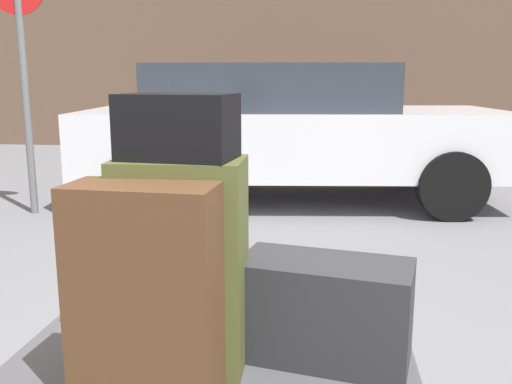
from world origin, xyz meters
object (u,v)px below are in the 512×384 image
object	(u,v)px
luggage_cart	(210,383)
suitcase_brown_front_right	(145,296)
parked_car	(287,129)
duffel_bag_charcoal_stacked_top	(324,310)
bollard_kerb_near	(511,153)
duffel_bag_black_topmost_pile	(178,127)
suitcase_olive_center	(182,265)
no_parking_sign	(23,60)

from	to	relation	value
luggage_cart	suitcase_brown_front_right	bearing A→B (deg)	-121.37
luggage_cart	parked_car	bearing A→B (deg)	90.84
suitcase_brown_front_right	duffel_bag_charcoal_stacked_top	size ratio (longest dim) A/B	1.14
luggage_cart	bollard_kerb_near	xyz separation A→B (m)	(2.73, 5.92, 0.05)
luggage_cart	duffel_bag_charcoal_stacked_top	distance (m)	0.46
duffel_bag_charcoal_stacked_top	duffel_bag_black_topmost_pile	world-z (taller)	duffel_bag_black_topmost_pile
suitcase_brown_front_right	duffel_bag_black_topmost_pile	xyz separation A→B (m)	(0.05, 0.21, 0.47)
suitcase_olive_center	no_parking_sign	distance (m)	4.11
duffel_bag_black_topmost_pile	parked_car	xyz separation A→B (m)	(0.02, 4.22, -0.38)
suitcase_brown_front_right	duffel_bag_charcoal_stacked_top	xyz separation A→B (m)	(0.52, 0.33, -0.16)
duffel_bag_charcoal_stacked_top	no_parking_sign	bearing A→B (deg)	143.09
luggage_cart	parked_car	xyz separation A→B (m)	(-0.06, 4.21, 0.49)
suitcase_olive_center	duffel_bag_black_topmost_pile	bearing A→B (deg)	178.29
parked_car	bollard_kerb_near	distance (m)	3.30
duffel_bag_black_topmost_pile	parked_car	distance (m)	4.24
luggage_cart	suitcase_brown_front_right	xyz separation A→B (m)	(-0.14, -0.23, 0.40)
suitcase_brown_front_right	parked_car	xyz separation A→B (m)	(0.08, 4.44, 0.09)
duffel_bag_charcoal_stacked_top	parked_car	bearing A→B (deg)	107.55
luggage_cart	suitcase_brown_front_right	size ratio (longest dim) A/B	2.11
no_parking_sign	luggage_cart	bearing A→B (deg)	-53.30
parked_car	suitcase_olive_center	bearing A→B (deg)	-90.30
duffel_bag_charcoal_stacked_top	parked_car	xyz separation A→B (m)	(-0.44, 4.11, 0.25)
suitcase_olive_center	bollard_kerb_near	distance (m)	6.57
no_parking_sign	suitcase_brown_front_right	bearing A→B (deg)	-56.66
luggage_cart	bollard_kerb_near	size ratio (longest dim) A/B	2.14
suitcase_brown_front_right	duffel_bag_black_topmost_pile	size ratio (longest dim) A/B	1.90
duffel_bag_black_topmost_pile	parked_car	bearing A→B (deg)	95.44
suitcase_olive_center	no_parking_sign	xyz separation A→B (m)	(-2.35, 3.28, 0.76)
suitcase_brown_front_right	duffel_bag_black_topmost_pile	bearing A→B (deg)	79.02
suitcase_brown_front_right	luggage_cart	bearing A→B (deg)	61.81
duffel_bag_black_topmost_pile	bollard_kerb_near	size ratio (longest dim) A/B	0.53
duffel_bag_charcoal_stacked_top	luggage_cart	bearing A→B (deg)	-153.20
duffel_bag_charcoal_stacked_top	duffel_bag_black_topmost_pile	size ratio (longest dim) A/B	1.67
duffel_bag_charcoal_stacked_top	no_parking_sign	world-z (taller)	no_parking_sign
suitcase_olive_center	duffel_bag_black_topmost_pile	world-z (taller)	duffel_bag_black_topmost_pile
suitcase_olive_center	bollard_kerb_near	size ratio (longest dim) A/B	1.08
suitcase_brown_front_right	duffel_bag_black_topmost_pile	world-z (taller)	duffel_bag_black_topmost_pile
duffel_bag_black_topmost_pile	no_parking_sign	distance (m)	4.05
suitcase_olive_center	suitcase_brown_front_right	xyz separation A→B (m)	(-0.05, -0.21, -0.02)
suitcase_brown_front_right	bollard_kerb_near	world-z (taller)	suitcase_brown_front_right
luggage_cart	duffel_bag_charcoal_stacked_top	world-z (taller)	duffel_bag_charcoal_stacked_top
suitcase_olive_center	suitcase_brown_front_right	bearing A→B (deg)	-105.87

